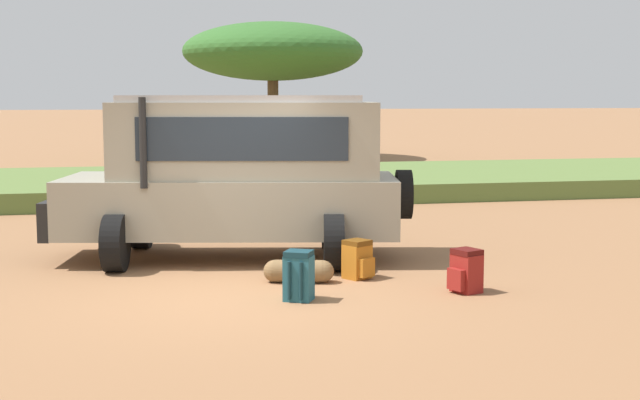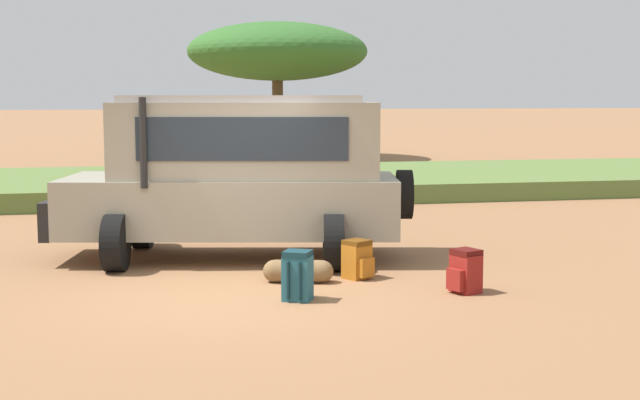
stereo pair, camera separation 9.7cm
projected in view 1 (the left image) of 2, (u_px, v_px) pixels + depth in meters
ground_plane at (230, 295)px, 10.92m from camera, size 320.00×320.00×0.00m
grass_bank at (174, 184)px, 22.41m from camera, size 120.00×7.00×0.44m
safari_vehicle at (237, 173)px, 13.23m from camera, size 5.48×3.36×2.44m
backpack_beside_front_wheel at (358, 260)px, 11.90m from camera, size 0.42×0.45×0.52m
backpack_cluster_center at (466, 271)px, 11.05m from camera, size 0.44×0.41×0.54m
backpack_near_rear_wheel at (299, 276)px, 10.62m from camera, size 0.41×0.45×0.60m
duffel_bag_low_black_case at (299, 271)px, 11.65m from camera, size 0.90×0.46×0.40m
acacia_tree_centre_back at (273, 52)px, 34.41m from camera, size 6.95×7.34×5.27m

